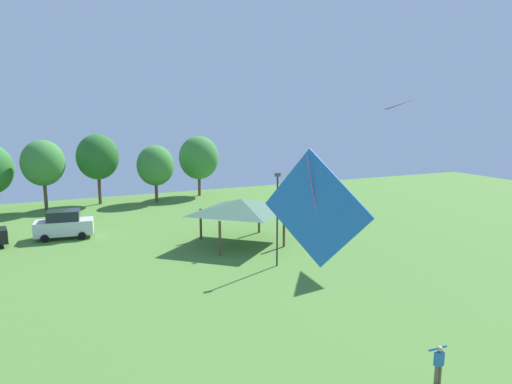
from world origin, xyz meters
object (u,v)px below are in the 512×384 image
Objects in this scene: park_pavilion at (241,205)px; treeline_tree_4 at (98,157)px; person_standing_mid_field at (439,362)px; kite_flying_0 at (315,210)px; kite_flying_4 at (415,114)px; parked_car_second_from_left at (64,224)px; light_post_1 at (277,214)px; treeline_tree_5 at (155,166)px; treeline_tree_6 at (199,158)px; treeline_tree_3 at (43,163)px.

park_pavilion is 23.04m from treeline_tree_4.
person_standing_mid_field is 0.51× the size of kite_flying_0.
kite_flying_4 is 29.32m from parked_car_second_from_left.
light_post_1 reaches higher than park_pavilion.
parked_car_second_from_left is at bearing 150.03° from kite_flying_4.
treeline_tree_6 reaches higher than treeline_tree_5.
treeline_tree_5 is at bearing -161.74° from treeline_tree_6.
treeline_tree_4 reaches higher than light_post_1.
treeline_tree_6 reaches higher than parked_car_second_from_left.
park_pavilion is 1.03× the size of treeline_tree_5.
treeline_tree_5 is 6.15m from treeline_tree_6.
treeline_tree_6 is at bearing 81.44° from park_pavilion.
park_pavilion is at bearing 72.11° from kite_flying_0.
kite_flying_0 is 43.45m from treeline_tree_5.
kite_flying_4 reaches higher than treeline_tree_6.
treeline_tree_4 reaches higher than parked_car_second_from_left.
person_standing_mid_field is at bearing -78.88° from treeline_tree_4.
treeline_tree_3 is (-14.45, 25.98, 1.48)m from light_post_1.
treeline_tree_6 is at bearing 18.26° from treeline_tree_5.
kite_flying_4 is at bearing -54.22° from treeline_tree_4.
light_post_1 reaches higher than parked_car_second_from_left.
treeline_tree_3 is (-6.85, 43.03, -2.85)m from kite_flying_0.
light_post_1 is 28.75m from treeline_tree_4.
light_post_1 is at bearing -84.13° from treeline_tree_5.
treeline_tree_5 is at bearing 97.30° from park_pavilion.
kite_flying_4 reaches higher than treeline_tree_5.
treeline_tree_4 is at bearing 112.34° from park_pavilion.
park_pavilion is at bearing 62.62° from person_standing_mid_field.
treeline_tree_3 reaches higher than park_pavilion.
parked_car_second_from_left is at bearing 150.09° from park_pavilion.
park_pavilion is at bearing -67.66° from treeline_tree_4.
treeline_tree_4 is 1.20× the size of treeline_tree_5.
parked_car_second_from_left is 0.74× the size of light_post_1.
treeline_tree_3 is at bearing 179.92° from treeline_tree_5.
kite_flying_0 is at bearing -138.40° from kite_flying_4.
person_standing_mid_field is at bearing -92.14° from light_post_1.
parked_car_second_from_left is at bearing 100.07° from kite_flying_0.
light_post_1 is at bearing 61.65° from person_standing_mid_field.
light_post_1 is at bearing -39.06° from parked_car_second_from_left.
person_standing_mid_field is at bearing -59.28° from parked_car_second_from_left.
parked_car_second_from_left is 18.93m from light_post_1.
treeline_tree_5 reaches higher than light_post_1.
parked_car_second_from_left is 16.49m from treeline_tree_5.
kite_flying_0 is 46.31m from treeline_tree_6.
light_post_1 is 0.86× the size of treeline_tree_6.
kite_flying_4 is 37.11m from treeline_tree_3.
treeline_tree_4 is (-19.98, 27.71, -4.83)m from kite_flying_4.
treeline_tree_6 is at bearing 6.18° from treeline_tree_3.
parked_car_second_from_left is 0.72× the size of treeline_tree_5.
park_pavilion is 0.91× the size of treeline_tree_6.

